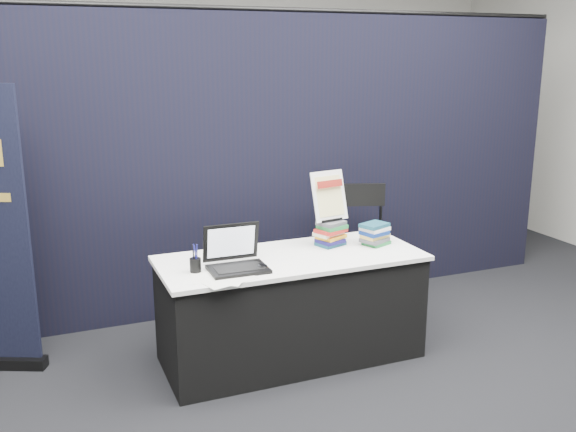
# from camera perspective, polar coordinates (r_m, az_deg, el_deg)

# --- Properties ---
(floor) EXTENTS (8.00, 8.00, 0.00)m
(floor) POSITION_cam_1_polar(r_m,az_deg,el_deg) (4.21, 3.25, -15.51)
(floor) COLOR black
(floor) RESTS_ON ground
(wall_back) EXTENTS (8.00, 0.02, 3.50)m
(wall_back) POSITION_cam_1_polar(r_m,az_deg,el_deg) (7.47, -10.13, 11.45)
(wall_back) COLOR #A8A69E
(wall_back) RESTS_ON floor
(drape_partition) EXTENTS (6.00, 0.08, 2.40)m
(drape_partition) POSITION_cam_1_polar(r_m,az_deg,el_deg) (5.22, -4.16, 4.43)
(drape_partition) COLOR black
(drape_partition) RESTS_ON floor
(display_table) EXTENTS (1.80, 0.75, 0.75)m
(display_table) POSITION_cam_1_polar(r_m,az_deg,el_deg) (4.49, 0.27, -8.12)
(display_table) COLOR black
(display_table) RESTS_ON floor
(laptop) EXTENTS (0.37, 0.30, 0.28)m
(laptop) POSITION_cam_1_polar(r_m,az_deg,el_deg) (4.11, -4.67, -3.82)
(laptop) COLOR black
(laptop) RESTS_ON display_table
(mouse) EXTENTS (0.09, 0.12, 0.04)m
(mouse) POSITION_cam_1_polar(r_m,az_deg,el_deg) (4.10, -2.30, -4.53)
(mouse) COLOR black
(mouse) RESTS_ON display_table
(brochure_left) EXTENTS (0.33, 0.26, 0.00)m
(brochure_left) POSITION_cam_1_polar(r_m,az_deg,el_deg) (4.00, -6.42, -5.35)
(brochure_left) COLOR white
(brochure_left) RESTS_ON display_table
(brochure_mid) EXTENTS (0.32, 0.30, 0.00)m
(brochure_mid) POSITION_cam_1_polar(r_m,az_deg,el_deg) (3.93, -5.83, -5.66)
(brochure_mid) COLOR white
(brochure_mid) RESTS_ON display_table
(brochure_right) EXTENTS (0.38, 0.32, 0.00)m
(brochure_right) POSITION_cam_1_polar(r_m,az_deg,el_deg) (3.95, -5.45, -5.59)
(brochure_right) COLOR white
(brochure_right) RESTS_ON display_table
(pen_cup) EXTENTS (0.09, 0.09, 0.09)m
(pen_cup) POSITION_cam_1_polar(r_m,az_deg,el_deg) (4.07, -8.23, -4.36)
(pen_cup) COLOR black
(pen_cup) RESTS_ON display_table
(book_stack_tall) EXTENTS (0.23, 0.21, 0.18)m
(book_stack_tall) POSITION_cam_1_polar(r_m,az_deg,el_deg) (4.59, 3.80, -1.55)
(book_stack_tall) COLOR #164454
(book_stack_tall) RESTS_ON display_table
(book_stack_short) EXTENTS (0.22, 0.19, 0.16)m
(book_stack_short) POSITION_cam_1_polar(r_m,az_deg,el_deg) (4.64, 7.76, -1.61)
(book_stack_short) COLOR #1E7034
(book_stack_short) RESTS_ON display_table
(info_sign) EXTENTS (0.28, 0.16, 0.36)m
(info_sign) POSITION_cam_1_polar(r_m,az_deg,el_deg) (4.55, 3.69, 1.74)
(info_sign) COLOR black
(info_sign) RESTS_ON book_stack_tall
(stacking_chair) EXTENTS (0.61, 0.62, 1.07)m
(stacking_chair) POSITION_cam_1_polar(r_m,az_deg,el_deg) (5.15, 7.02, -2.71)
(stacking_chair) COLOR black
(stacking_chair) RESTS_ON floor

